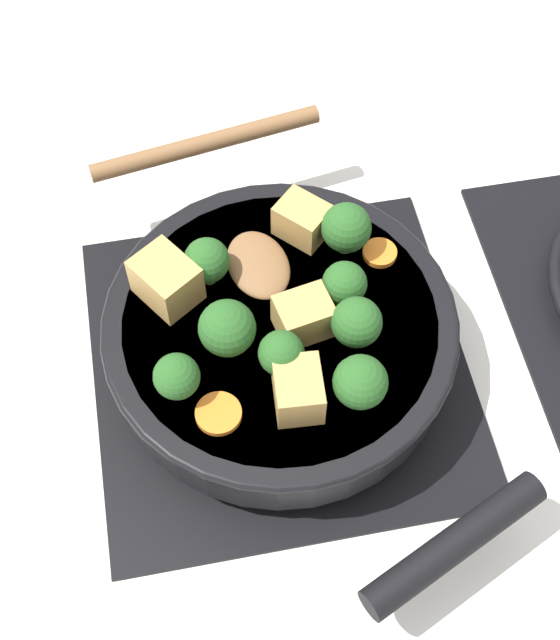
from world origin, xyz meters
The scene contains 18 objects.
ground_plane centered at (0.00, 0.00, 0.00)m, with size 2.40×2.40×0.00m, color white.
front_burner_grate centered at (0.00, 0.00, 0.01)m, with size 0.31×0.31×0.03m.
skillet_pan centered at (0.00, 0.00, 0.05)m, with size 0.37×0.30×0.05m.
wooden_spoon centered at (-0.12, -0.02, 0.08)m, with size 0.20×0.21×0.02m.
tofu_cube_center_large centered at (0.01, 0.02, 0.09)m, with size 0.04×0.03×0.03m, color tan.
tofu_cube_near_handle centered at (0.07, 0.00, 0.09)m, with size 0.04×0.03×0.03m, color tan.
tofu_cube_east_chunk centered at (-0.08, 0.03, 0.09)m, with size 0.04×0.03×0.03m, color tan.
tofu_cube_west_chunk centered at (-0.04, -0.08, 0.09)m, with size 0.05×0.04×0.04m, color tan.
broccoli_floret_near_spoon centered at (0.05, -0.08, 0.10)m, with size 0.03×0.03×0.04m.
broccoli_floret_center_top centered at (-0.01, 0.05, 0.10)m, with size 0.03×0.03×0.04m.
broccoli_floret_east_rim centered at (-0.06, 0.06, 0.10)m, with size 0.04×0.04×0.05m.
broccoli_floret_west_rim centered at (0.02, -0.04, 0.10)m, with size 0.04×0.04×0.05m.
broccoli_floret_north_edge centered at (0.03, 0.05, 0.10)m, with size 0.04×0.04×0.05m.
broccoli_floret_south_cluster centered at (0.08, 0.04, 0.10)m, with size 0.04×0.04×0.05m.
broccoli_floret_mid_floret centered at (0.04, -0.01, 0.10)m, with size 0.03×0.03×0.04m.
broccoli_floret_small_inner centered at (-0.05, -0.05, 0.10)m, with size 0.04×0.04×0.04m.
carrot_slice_orange_thin centered at (0.07, -0.06, 0.08)m, with size 0.03×0.03×0.01m, color orange.
carrot_slice_near_center centered at (-0.05, 0.09, 0.08)m, with size 0.03×0.03×0.01m, color orange.
Camera 1 is at (0.35, -0.07, 0.66)m, focal length 50.00 mm.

